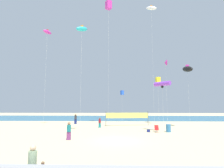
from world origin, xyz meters
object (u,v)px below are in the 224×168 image
(beachgoer_maroon_shirt, at_px, (100,122))
(folding_beach_chair, at_px, (157,128))
(kite_cyan_inflatable, at_px, (82,29))
(beachgoer_teal_shirt, at_px, (69,130))
(kite_violet_tube, at_px, (162,84))
(kite_blue_box, at_px, (122,93))
(volleyball_net, at_px, (127,116))
(kite_magenta_inflatable, at_px, (47,32))
(kite_magenta_box, at_px, (109,5))
(kite_magenta_delta, at_px, (166,63))
(trash_barrel, at_px, (168,128))
(beachgoer_charcoal_shirt, at_px, (76,119))
(beach_handbag, at_px, (148,131))
(mother_figure, at_px, (32,162))
(kite_white_inflatable, at_px, (151,8))
(kite_black_inflatable, at_px, (187,69))
(kite_yellow_box, at_px, (158,80))

(beachgoer_maroon_shirt, distance_m, folding_beach_chair, 9.05)
(kite_cyan_inflatable, bearing_deg, beachgoer_teal_shirt, -101.50)
(kite_violet_tube, bearing_deg, kite_cyan_inflatable, -167.13)
(beachgoer_teal_shirt, xyz_separation_m, kite_blue_box, (5.92, 18.81, 5.07))
(volleyball_net, height_order, kite_magenta_inflatable, kite_magenta_inflatable)
(volleyball_net, xyz_separation_m, kite_magenta_box, (-3.17, -0.84, 19.51))
(kite_violet_tube, xyz_separation_m, kite_cyan_inflatable, (-10.24, -2.34, 6.61))
(kite_magenta_delta, height_order, kite_magenta_box, kite_magenta_box)
(beachgoer_maroon_shirt, bearing_deg, folding_beach_chair, 23.87)
(beachgoer_maroon_shirt, bearing_deg, trash_barrel, 28.49)
(folding_beach_chair, height_order, kite_magenta_box, kite_magenta_box)
(beachgoer_charcoal_shirt, height_order, kite_cyan_inflatable, kite_cyan_inflatable)
(volleyball_net, bearing_deg, beach_handbag, -71.54)
(mother_figure, xyz_separation_m, beachgoer_charcoal_shirt, (-3.75, 25.00, 0.10))
(volleyball_net, distance_m, kite_white_inflatable, 20.33)
(trash_barrel, height_order, kite_white_inflatable, kite_white_inflatable)
(trash_barrel, bearing_deg, beachgoer_maroon_shirt, 154.74)
(mother_figure, relative_size, kite_magenta_inflatable, 0.10)
(kite_magenta_delta, bearing_deg, beachgoer_charcoal_shirt, 169.15)
(kite_white_inflatable, relative_size, kite_black_inflatable, 2.24)
(beachgoer_maroon_shirt, xyz_separation_m, kite_white_inflatable, (9.15, 3.43, 20.55))
(kite_cyan_inflatable, bearing_deg, kite_magenta_inflatable, 135.04)
(volleyball_net, distance_m, kite_magenta_box, 19.78)
(beachgoer_maroon_shirt, bearing_deg, kite_magenta_delta, 64.06)
(folding_beach_chair, bearing_deg, kite_white_inflatable, 99.75)
(beachgoer_maroon_shirt, height_order, kite_white_inflatable, kite_white_inflatable)
(kite_white_inflatable, height_order, kite_magenta_delta, kite_white_inflatable)
(beachgoer_maroon_shirt, relative_size, kite_black_inflatable, 0.16)
(volleyball_net, xyz_separation_m, kite_violet_tube, (4.21, -7.46, 4.60))
(folding_beach_chair, height_order, kite_white_inflatable, kite_white_inflatable)
(kite_magenta_inflatable, xyz_separation_m, kite_black_inflatable, (22.67, -0.28, -6.43))
(beachgoer_teal_shirt, relative_size, kite_blue_box, 0.28)
(beachgoer_teal_shirt, xyz_separation_m, beachgoer_charcoal_shirt, (-2.80, 15.09, 0.04))
(kite_violet_tube, distance_m, kite_magenta_box, 17.90)
(folding_beach_chair, distance_m, kite_magenta_inflatable, 22.95)
(folding_beach_chair, height_order, kite_yellow_box, kite_yellow_box)
(kite_magenta_inflatable, xyz_separation_m, kite_yellow_box, (19.25, 5.21, -7.49))
(volleyball_net, relative_size, kite_magenta_box, 0.33)
(volleyball_net, height_order, kite_magenta_box, kite_magenta_box)
(beachgoer_teal_shirt, height_order, kite_yellow_box, kite_yellow_box)
(beachgoer_teal_shirt, xyz_separation_m, kite_cyan_inflatable, (0.56, 2.75, 11.88))
(trash_barrel, relative_size, kite_black_inflatable, 0.10)
(mother_figure, xyz_separation_m, kite_yellow_box, (11.60, 25.13, 7.16))
(beachgoer_teal_shirt, distance_m, beachgoer_maroon_shirt, 10.24)
(beach_handbag, xyz_separation_m, kite_magenta_box, (-5.52, 6.21, 20.97))
(kite_yellow_box, relative_size, kite_cyan_inflatable, 0.65)
(beachgoer_maroon_shirt, xyz_separation_m, beachgoer_charcoal_shirt, (-4.96, 5.08, 0.17))
(beachgoer_teal_shirt, height_order, folding_beach_chair, beachgoer_teal_shirt)
(beach_handbag, height_order, kite_magenta_delta, kite_magenta_delta)
(kite_black_inflatable, bearing_deg, mother_figure, -127.41)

